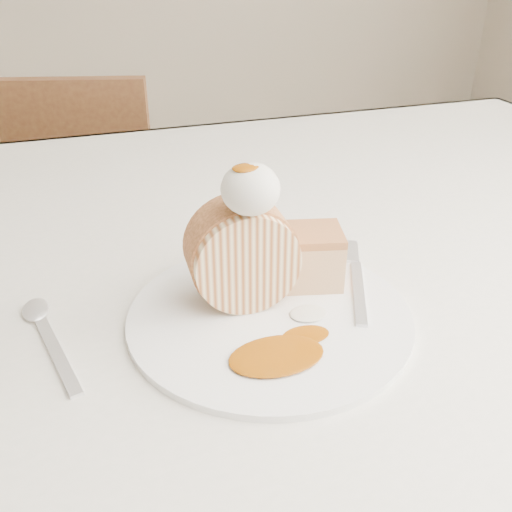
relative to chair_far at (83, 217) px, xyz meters
name	(u,v)px	position (x,y,z in m)	size (l,w,h in m)	color
table	(260,290)	(0.21, -0.74, 0.20)	(1.40, 0.90, 0.75)	beige
chair_far	(83,217)	(0.00, 0.00, 0.00)	(0.47, 0.47, 0.81)	brown
plate	(270,315)	(0.16, -0.92, 0.29)	(0.26, 0.26, 0.01)	white
roulade_slice	(243,255)	(0.14, -0.89, 0.34)	(0.10, 0.10, 0.05)	beige
cake_chunk	(311,260)	(0.21, -0.88, 0.32)	(0.06, 0.05, 0.05)	#D2864F
whipped_cream	(250,189)	(0.14, -0.90, 0.41)	(0.05, 0.05, 0.04)	silver
caramel_drizzle	(247,161)	(0.14, -0.91, 0.44)	(0.03, 0.02, 0.01)	#8A4305
caramel_pool	(277,356)	(0.14, -0.98, 0.29)	(0.08, 0.05, 0.00)	#8A4305
fork	(359,292)	(0.25, -0.91, 0.29)	(0.02, 0.15, 0.00)	silver
spoon	(57,355)	(-0.03, -0.91, 0.29)	(0.02, 0.14, 0.00)	silver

